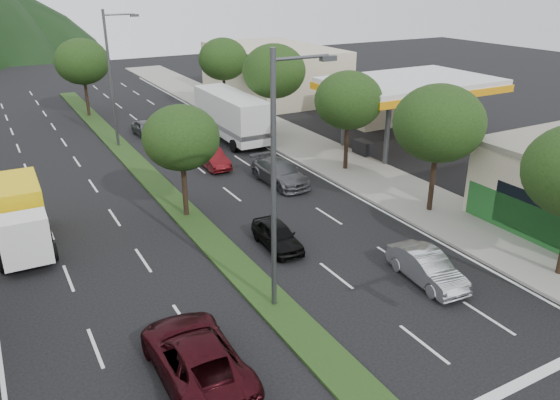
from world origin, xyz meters
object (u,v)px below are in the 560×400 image
car_queue_c (212,158)px  motorhome (231,115)px  sedan_silver (427,267)px  tree_r_d (274,71)px  streetlight_near (279,173)px  car_queue_a (277,235)px  box_truck (20,218)px  car_queue_b (280,172)px  tree_med_far (82,62)px  tree_r_c (348,100)px  car_queue_d (194,139)px  tree_med_near (181,138)px  tree_r_e (223,59)px  car_queue_e (145,129)px  suv_maroon (195,356)px  streetlight_mid (113,73)px  tree_r_b (439,123)px

car_queue_c → motorhome: bearing=55.5°
motorhome → sedan_silver: bearing=-94.0°
tree_r_d → streetlight_near: 24.97m
car_queue_a → motorhome: (5.98, 18.43, 1.29)m
tree_r_d → box_truck: 23.39m
sedan_silver → car_queue_b: car_queue_b is taller
streetlight_near → box_truck: streetlight_near is taller
car_queue_a → box_truck: 12.34m
tree_med_far → motorhome: size_ratio=0.74×
car_queue_c → box_truck: size_ratio=0.62×
tree_r_c → sedan_silver: tree_r_c is taller
car_queue_c → car_queue_d: car_queue_d is taller
tree_med_near → car_queue_d: bearing=67.1°
tree_r_e → car_queue_e: bearing=-151.6°
sedan_silver → car_queue_a: size_ratio=1.12×
suv_maroon → tree_med_near: bearing=-108.1°
tree_med_far → tree_med_near: bearing=-90.0°
tree_r_d → tree_r_c: bearing=-90.0°
car_queue_d → motorhome: bearing=12.1°
tree_r_d → tree_med_far: bearing=130.6°
car_queue_c → car_queue_a: bearing=-97.9°
tree_r_c → streetlight_mid: size_ratio=0.65×
car_queue_a → car_queue_d: bearing=85.7°
suv_maroon → car_queue_b: (11.12, 14.31, -0.05)m
tree_r_d → tree_med_far: (-12.00, 14.00, -0.17)m
sedan_silver → car_queue_b: 13.49m
car_queue_c → box_truck: (-12.51, -6.37, 0.80)m
streetlight_mid → car_queue_a: (2.35, -20.62, -4.96)m
car_queue_b → car_queue_c: 5.59m
tree_med_near → car_queue_e: 17.60m
suv_maroon → car_queue_c: bearing=-113.4°
tree_r_c → car_queue_a: tree_r_c is taller
sedan_silver → motorhome: bearing=90.3°
suv_maroon → streetlight_mid: bearing=-98.5°
car_queue_b → car_queue_d: bearing=99.0°
streetlight_mid → box_truck: (-8.28, -14.40, -4.14)m
suv_maroon → car_queue_c: (8.62, 19.31, -0.13)m
tree_r_e → sedan_silver: (-5.41, -33.51, -4.21)m
car_queue_c → tree_r_e: bearing=63.9°
tree_r_d → car_queue_b: 12.09m
tree_r_b → streetlight_mid: streetlight_mid is taller
tree_r_c → tree_r_b: bearing=-90.0°
car_queue_e → motorhome: size_ratio=0.38×
car_queue_a → car_queue_c: (1.88, 12.60, 0.01)m
tree_r_d → tree_med_near: (-12.00, -12.00, -0.75)m
tree_r_d → car_queue_e: 11.51m
car_queue_c → car_queue_e: car_queue_c is taller
tree_r_e → car_queue_a: (-9.45, -27.62, -4.27)m
sedan_silver → streetlight_near: bearing=171.6°
suv_maroon → box_truck: 13.52m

